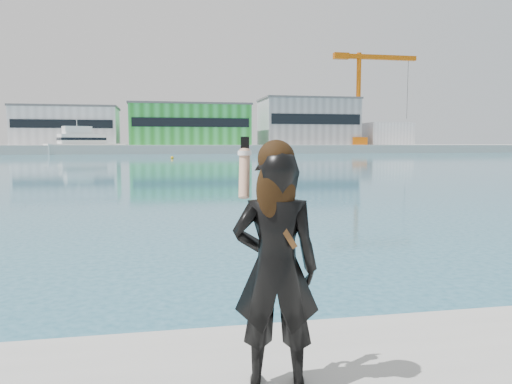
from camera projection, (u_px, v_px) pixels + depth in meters
far_quay at (159, 149)px, 130.46m from camera, size 320.00×40.00×2.00m
warehouse_white at (68, 126)px, 123.68m from camera, size 24.48×15.35×9.50m
warehouse_green at (189, 125)px, 129.42m from camera, size 30.60×16.36×10.50m
warehouse_grey_right at (308, 122)px, 135.50m from camera, size 25.50×15.35×12.50m
ancillary_shed at (386, 134)px, 138.14m from camera, size 12.00×10.00×6.00m
dock_crane at (363, 95)px, 131.55m from camera, size 23.00×4.00×24.00m
flagpole_right at (248, 127)px, 125.40m from camera, size 1.28×0.16×8.00m
motor_yacht at (84, 144)px, 112.94m from camera, size 17.99×11.55×8.18m
buoy_near at (172, 159)px, 78.90m from camera, size 0.50×0.50×0.50m
woman at (276, 261)px, 3.42m from camera, size 0.67×0.51×1.72m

